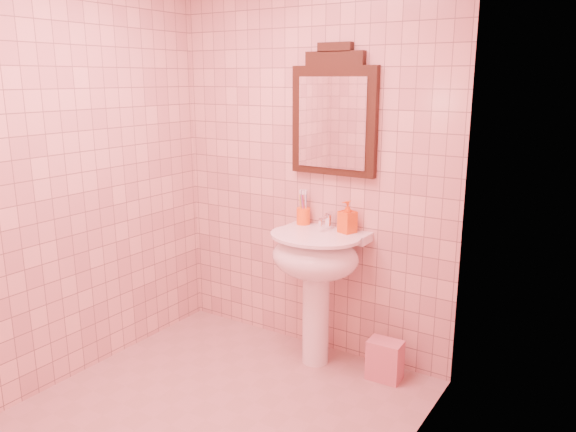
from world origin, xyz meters
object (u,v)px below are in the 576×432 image
Objects in this scene: soap_dispenser at (347,217)px; mirror at (334,115)px; pedestal_sink at (316,265)px; toothbrush_cup at (303,216)px; towel at (385,360)px.

mirror is at bearing 174.60° from soap_dispenser.
pedestal_sink is 0.36m from toothbrush_cup.
mirror is 1.53m from towel.
pedestal_sink is 3.46× the size of towel.
soap_dispenser is at bearing 164.55° from towel.
towel is at bearing 5.93° from pedestal_sink.
towel is at bearing -18.18° from mirror.
soap_dispenser is at bearing -24.02° from mirror.
towel is (0.66, -0.12, -0.80)m from toothbrush_cup.
mirror reaches higher than soap_dispenser.
pedestal_sink is at bearing -174.07° from towel.
towel is at bearing 3.16° from soap_dispenser.
towel is (0.32, -0.09, -0.84)m from soap_dispenser.
mirror is 0.68m from toothbrush_cup.
pedestal_sink is 0.36m from soap_dispenser.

